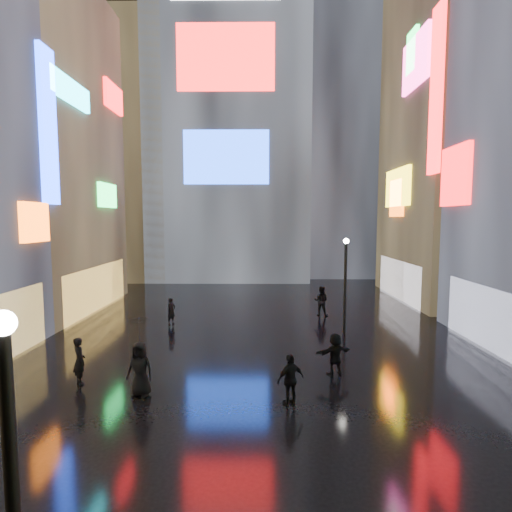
{
  "coord_description": "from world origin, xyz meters",
  "views": [
    {
      "loc": [
        0.11,
        -1.07,
        6.21
      ],
      "look_at": [
        0.0,
        12.0,
        5.0
      ],
      "focal_mm": 28.0,
      "sensor_mm": 36.0,
      "label": 1
    }
  ],
  "objects": [
    {
      "name": "lamp_near",
      "position": [
        -2.75,
        3.25,
        2.94
      ],
      "size": [
        0.3,
        0.3,
        5.2
      ],
      "color": "black",
      "rests_on": "ground"
    },
    {
      "name": "lamp_far",
      "position": [
        4.73,
        20.15,
        2.94
      ],
      "size": [
        0.3,
        0.3,
        5.2
      ],
      "color": "black",
      "rests_on": "ground"
    },
    {
      "name": "pedestrian_3",
      "position": [
        1.16,
        11.85,
        0.86
      ],
      "size": [
        1.09,
        0.84,
        1.72
      ],
      "primitive_type": "imported",
      "rotation": [
        0.0,
        0.0,
        3.62
      ],
      "color": "black",
      "rests_on": "ground"
    },
    {
      "name": "pedestrian_8",
      "position": [
        -6.66,
        13.43,
        0.9
      ],
      "size": [
        0.76,
        0.77,
        1.8
      ],
      "primitive_type": "imported",
      "rotation": [
        0.0,
        0.0,
        2.31
      ],
      "color": "black",
      "rests_on": "ground"
    },
    {
      "name": "tower_flank_right",
      "position": [
        9.0,
        46.0,
        17.0
      ],
      "size": [
        12.0,
        12.0,
        34.0
      ],
      "primitive_type": "cube",
      "color": "black",
      "rests_on": "ground"
    },
    {
      "name": "pedestrian_6",
      "position": [
        -5.09,
        21.99,
        0.8
      ],
      "size": [
        0.65,
        0.7,
        1.6
      ],
      "primitive_type": "imported",
      "rotation": [
        0.0,
        0.0,
        0.95
      ],
      "color": "black",
      "rests_on": "ground"
    },
    {
      "name": "pedestrian_4",
      "position": [
        -4.09,
        12.48,
        0.96
      ],
      "size": [
        1.04,
        0.78,
        1.92
      ],
      "primitive_type": "imported",
      "rotation": [
        0.0,
        0.0,
        -0.2
      ],
      "color": "black",
      "rests_on": "ground"
    },
    {
      "name": "building_right_far",
      "position": [
        15.98,
        30.0,
        13.98
      ],
      "size": [
        10.28,
        12.0,
        28.0
      ],
      "color": "black",
      "rests_on": "ground"
    },
    {
      "name": "umbrella_2",
      "position": [
        -4.09,
        12.48,
        2.37
      ],
      "size": [
        1.25,
        1.26,
        0.91
      ],
      "primitive_type": "imported",
      "rotation": [
        0.0,
        0.0,
        3.43
      ],
      "color": "black",
      "rests_on": "pedestrian_4"
    },
    {
      "name": "building_left_far",
      "position": [
        -15.98,
        26.0,
        10.98
      ],
      "size": [
        10.28,
        12.0,
        22.0
      ],
      "color": "black",
      "rests_on": "ground"
    },
    {
      "name": "tower_main",
      "position": [
        -3.0,
        43.97,
        21.01
      ],
      "size": [
        16.0,
        14.2,
        42.0
      ],
      "color": "black",
      "rests_on": "ground"
    },
    {
      "name": "pedestrian_7",
      "position": [
        4.11,
        24.32,
        0.95
      ],
      "size": [
        1.11,
        0.99,
        1.9
      ],
      "primitive_type": "imported",
      "rotation": [
        0.0,
        0.0,
        2.8
      ],
      "color": "black",
      "rests_on": "ground"
    },
    {
      "name": "ground",
      "position": [
        0.0,
        20.0,
        0.0
      ],
      "size": [
        140.0,
        140.0,
        0.0
      ],
      "primitive_type": "plane",
      "color": "black",
      "rests_on": "ground"
    },
    {
      "name": "pedestrian_5",
      "position": [
        3.14,
        14.46,
        0.84
      ],
      "size": [
        1.63,
        1.02,
        1.68
      ],
      "primitive_type": "imported",
      "rotation": [
        0.0,
        0.0,
        3.51
      ],
      "color": "black",
      "rests_on": "ground"
    },
    {
      "name": "tower_flank_left",
      "position": [
        -14.0,
        42.0,
        13.0
      ],
      "size": [
        10.0,
        10.0,
        26.0
      ],
      "primitive_type": "cube",
      "color": "black",
      "rests_on": "ground"
    }
  ]
}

